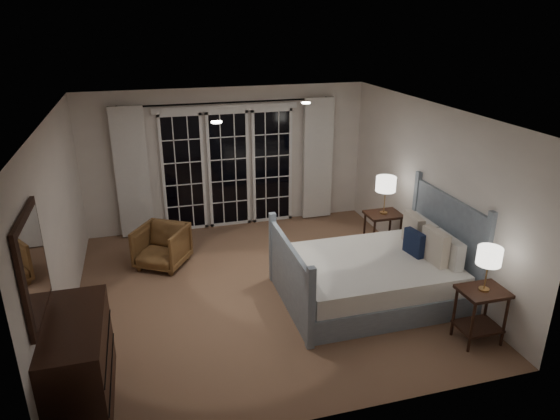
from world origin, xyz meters
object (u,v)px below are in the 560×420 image
object	(u,v)px
armchair	(162,246)
dresser	(80,362)
lamp_left	(489,257)
lamp_right	(386,184)
bed	(374,275)
nightstand_right	(382,227)
nightstand_left	(481,307)

from	to	relation	value
armchair	dresser	distance (m)	2.93
lamp_left	lamp_right	bearing A→B (deg)	91.05
lamp_left	dresser	bearing A→B (deg)	177.55
bed	armchair	distance (m)	3.22
nightstand_right	lamp_right	xyz separation A→B (m)	(-0.00, -0.00, 0.72)
bed	lamp_left	bearing A→B (deg)	-58.48
nightstand_left	lamp_left	distance (m)	0.65
nightstand_right	lamp_right	bearing A→B (deg)	-172.87
lamp_left	lamp_right	size ratio (longest dim) A/B	0.89
bed	nightstand_left	size ratio (longest dim) A/B	3.40
nightstand_left	dresser	size ratio (longest dim) A/B	0.52
lamp_left	bed	bearing A→B (deg)	121.52
lamp_right	armchair	xyz separation A→B (m)	(-3.43, 0.53, -0.86)
lamp_right	dresser	size ratio (longest dim) A/B	0.46
bed	nightstand_right	xyz separation A→B (m)	(0.72, 1.19, 0.13)
bed	nightstand_right	size ratio (longest dim) A/B	3.30
lamp_left	dresser	world-z (taller)	lamp_left
bed	armchair	size ratio (longest dim) A/B	3.27
bed	nightstand_left	distance (m)	1.46
nightstand_right	lamp_right	distance (m)	0.72
bed	armchair	world-z (taller)	bed
nightstand_left	lamp_left	xyz separation A→B (m)	(-0.00, -0.00, 0.65)
nightstand_left	lamp_right	world-z (taller)	lamp_right
nightstand_left	dresser	distance (m)	4.41
bed	nightstand_right	distance (m)	1.40
lamp_left	dresser	xyz separation A→B (m)	(-4.40, 0.19, -0.64)
lamp_right	armchair	bearing A→B (deg)	171.23
nightstand_left	nightstand_right	xyz separation A→B (m)	(-0.04, 2.43, 0.02)
nightstand_right	lamp_left	xyz separation A→B (m)	(0.04, -2.43, 0.64)
bed	lamp_right	size ratio (longest dim) A/B	3.86
lamp_left	armchair	world-z (taller)	lamp_left
lamp_left	armchair	bearing A→B (deg)	139.59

